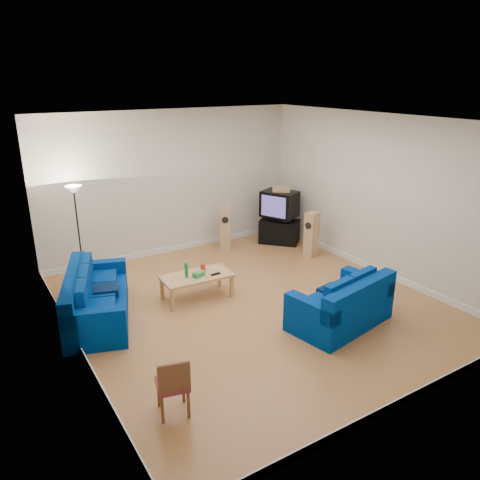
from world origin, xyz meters
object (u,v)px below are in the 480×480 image
sofa_loveseat (343,307)px  sofa_three_seat (94,302)px  coffee_table (197,278)px  tv_stand (279,231)px  television (279,204)px

sofa_loveseat → sofa_three_seat: bearing=134.9°
sofa_loveseat → coffee_table: (-1.56, 2.12, 0.08)m
sofa_loveseat → coffee_table: sofa_loveseat is taller
tv_stand → television: 0.69m
coffee_table → tv_stand: tv_stand is taller
sofa_three_seat → television: 5.13m
sofa_loveseat → tv_stand: (1.51, 3.78, -0.04)m
sofa_loveseat → tv_stand: 4.08m
coffee_table → tv_stand: size_ratio=1.39×
tv_stand → coffee_table: bearing=-104.0°
coffee_table → television: television is taller
sofa_three_seat → television: (4.87, 1.48, 0.66)m
sofa_three_seat → coffee_table: bearing=102.2°
sofa_three_seat → sofa_loveseat: bearing=74.0°
sofa_loveseat → television: (1.51, 3.80, 0.65)m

